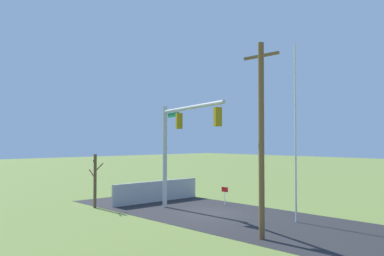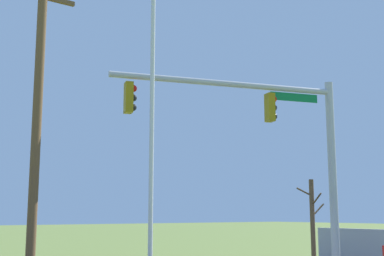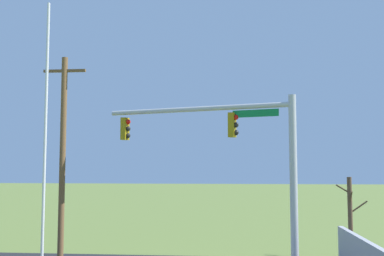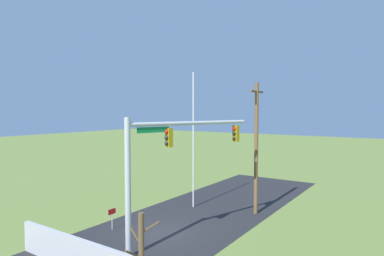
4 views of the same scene
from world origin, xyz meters
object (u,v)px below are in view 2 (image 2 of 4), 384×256
signal_mast (275,134)px  utility_pole (37,121)px  bare_tree (313,219)px  flagpole (152,86)px

signal_mast → utility_pole: size_ratio=0.87×
utility_pole → bare_tree: size_ratio=2.52×
signal_mast → utility_pole: (-7.56, 1.62, -0.13)m
signal_mast → bare_tree: 6.38m
utility_pole → bare_tree: (12.50, 1.22, -2.75)m
signal_mast → flagpole: bearing=-157.4°
signal_mast → utility_pole: 7.73m
signal_mast → utility_pole: utility_pole is taller
bare_tree → flagpole: bearing=-154.1°
flagpole → utility_pole: flagpole is taller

